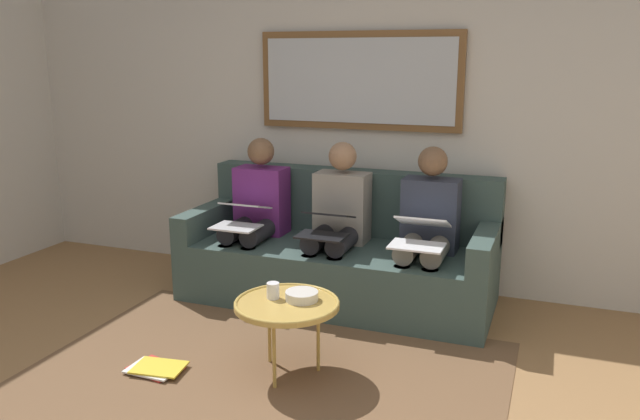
# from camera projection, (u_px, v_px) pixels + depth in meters

# --- Properties ---
(wall_rear) EXTENTS (6.00, 0.12, 2.60)m
(wall_rear) POSITION_uv_depth(u_px,v_px,m) (362.00, 114.00, 4.83)
(wall_rear) COLOR beige
(wall_rear) RESTS_ON ground_plane
(area_rug) EXTENTS (2.60, 1.80, 0.01)m
(area_rug) POSITION_uv_depth(u_px,v_px,m) (266.00, 373.00, 3.54)
(area_rug) COLOR brown
(area_rug) RESTS_ON ground_plane
(couch) EXTENTS (2.20, 0.90, 0.90)m
(couch) POSITION_uv_depth(u_px,v_px,m) (340.00, 256.00, 4.62)
(couch) COLOR #384C47
(couch) RESTS_ON ground_plane
(framed_mirror) EXTENTS (1.54, 0.05, 0.71)m
(framed_mirror) POSITION_uv_depth(u_px,v_px,m) (359.00, 81.00, 4.68)
(framed_mirror) COLOR brown
(coffee_table) EXTENTS (0.58, 0.58, 0.43)m
(coffee_table) POSITION_uv_depth(u_px,v_px,m) (287.00, 305.00, 3.45)
(coffee_table) COLOR tan
(coffee_table) RESTS_ON ground_plane
(cup) EXTENTS (0.07, 0.07, 0.09)m
(cup) POSITION_uv_depth(u_px,v_px,m) (273.00, 291.00, 3.50)
(cup) COLOR silver
(cup) RESTS_ON coffee_table
(bowl) EXTENTS (0.18, 0.18, 0.05)m
(bowl) POSITION_uv_depth(u_px,v_px,m) (302.00, 296.00, 3.48)
(bowl) COLOR beige
(bowl) RESTS_ON coffee_table
(person_left) EXTENTS (0.38, 0.58, 1.14)m
(person_left) POSITION_uv_depth(u_px,v_px,m) (427.00, 227.00, 4.27)
(person_left) COLOR #2D3342
(person_left) RESTS_ON couch
(laptop_white) EXTENTS (0.34, 0.40, 0.17)m
(laptop_white) POSITION_uv_depth(u_px,v_px,m) (420.00, 232.00, 4.06)
(laptop_white) COLOR white
(person_middle) EXTENTS (0.38, 0.58, 1.14)m
(person_middle) POSITION_uv_depth(u_px,v_px,m) (337.00, 219.00, 4.49)
(person_middle) COLOR gray
(person_middle) RESTS_ON couch
(laptop_black) EXTENTS (0.32, 0.36, 0.15)m
(laptop_black) POSITION_uv_depth(u_px,v_px,m) (326.00, 224.00, 4.26)
(laptop_black) COLOR black
(person_right) EXTENTS (0.38, 0.58, 1.14)m
(person_right) POSITION_uv_depth(u_px,v_px,m) (256.00, 211.00, 4.71)
(person_right) COLOR #66236B
(person_right) RESTS_ON couch
(laptop_silver) EXTENTS (0.32, 0.38, 0.16)m
(laptop_silver) POSITION_uv_depth(u_px,v_px,m) (241.00, 215.00, 4.49)
(laptop_silver) COLOR silver
(magazine_stack) EXTENTS (0.35, 0.26, 0.03)m
(magazine_stack) POSITION_uv_depth(u_px,v_px,m) (156.00, 368.00, 3.57)
(magazine_stack) COLOR red
(magazine_stack) RESTS_ON ground_plane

